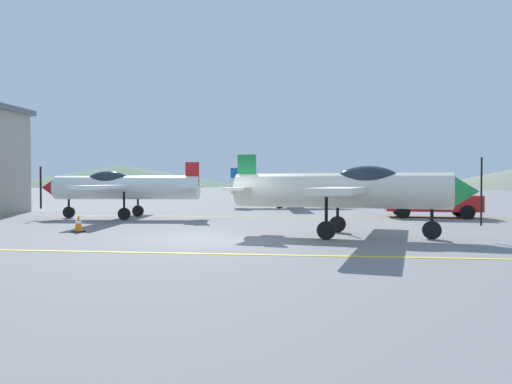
% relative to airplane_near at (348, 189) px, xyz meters
% --- Properties ---
extents(ground_plane, '(400.00, 400.00, 0.00)m').
position_rel_airplane_near_xyz_m(ground_plane, '(-4.16, -1.17, -1.48)').
color(ground_plane, slate).
extents(apron_line_near, '(80.00, 0.16, 0.01)m').
position_rel_airplane_near_xyz_m(apron_line_near, '(-4.16, -4.18, -1.48)').
color(apron_line_near, yellow).
rests_on(apron_line_near, ground_plane).
extents(apron_line_far, '(80.00, 0.16, 0.01)m').
position_rel_airplane_near_xyz_m(apron_line_far, '(-4.16, 7.76, -1.48)').
color(apron_line_far, yellow).
rests_on(apron_line_far, ground_plane).
extents(airplane_near, '(7.71, 8.80, 2.64)m').
position_rel_airplane_near_xyz_m(airplane_near, '(0.00, 0.00, 0.00)').
color(airplane_near, silver).
rests_on(airplane_near, ground_plane).
extents(airplane_mid, '(7.67, 8.81, 2.64)m').
position_rel_airplane_near_xyz_m(airplane_mid, '(-10.08, 6.32, 0.00)').
color(airplane_mid, white).
rests_on(airplane_mid, ground_plane).
extents(airplane_far, '(7.69, 8.82, 2.64)m').
position_rel_airplane_near_xyz_m(airplane_far, '(-2.92, 16.66, 0.00)').
color(airplane_far, white).
rests_on(airplane_far, ground_plane).
extents(car_sedan, '(4.41, 2.24, 1.62)m').
position_rel_airplane_near_xyz_m(car_sedan, '(4.58, 8.60, -0.64)').
color(car_sedan, red).
rests_on(car_sedan, ground_plane).
extents(traffic_cone_front, '(0.36, 0.36, 0.59)m').
position_rel_airplane_near_xyz_m(traffic_cone_front, '(-9.07, 0.19, -1.20)').
color(traffic_cone_front, black).
rests_on(traffic_cone_front, ground_plane).
extents(hill_left, '(87.06, 87.06, 7.60)m').
position_rel_airplane_near_xyz_m(hill_left, '(-70.45, 152.67, 2.31)').
color(hill_left, '#4C6651').
rests_on(hill_left, ground_plane).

